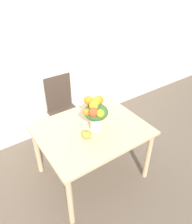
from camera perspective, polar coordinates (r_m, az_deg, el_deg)
ground_plane at (r=2.95m, az=-1.02°, el=-15.62°), size 12.00×12.00×0.00m
wall_back at (r=3.05m, az=-13.69°, el=16.16°), size 8.00×0.06×2.70m
dining_table at (r=2.49m, az=-1.17°, el=-6.19°), size 1.18×0.95×0.74m
flower_vase at (r=2.28m, az=-0.11°, el=-0.08°), size 0.31×0.31×0.41m
pumpkin at (r=2.29m, az=-2.56°, el=-5.82°), size 0.10×0.10×0.10m
dining_chair_near_window at (r=3.24m, az=-8.51°, el=0.91°), size 0.42×0.42×0.97m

